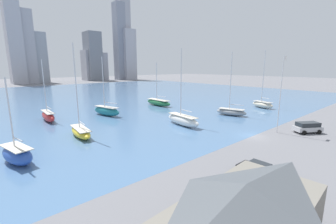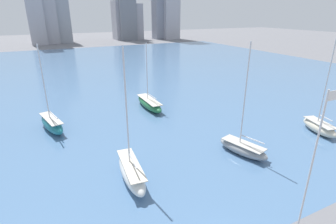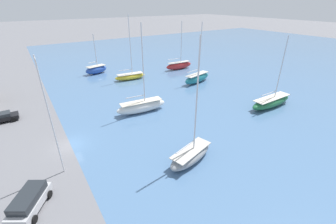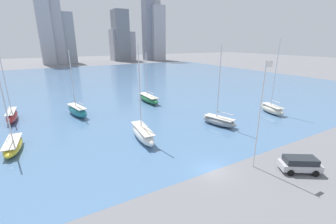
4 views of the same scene
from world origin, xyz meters
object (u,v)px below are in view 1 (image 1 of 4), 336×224
Objects in this scene: sailboat_green at (158,102)px; sailboat_teal at (107,111)px; sailboat_blue at (17,154)px; boat_shed at (244,219)px; sailboat_gray at (231,112)px; sailboat_white at (183,120)px; parked_suv_silver at (308,127)px; sailboat_red at (48,116)px; sailboat_cream at (263,104)px; parked_sedan_black at (258,170)px; flag_pole at (281,92)px; sailboat_yellow at (81,131)px.

sailboat_teal is (-18.46, -2.78, 0.18)m from sailboat_green.
boat_shed is at bearing -84.39° from sailboat_blue.
sailboat_green is 0.85× the size of sailboat_gray.
sailboat_white reaches higher than boat_shed.
sailboat_green is at bearing 35.49° from parked_suv_silver.
boat_shed is 47.13m from sailboat_red.
sailboat_gray is (35.39, 23.93, -1.45)m from boat_shed.
sailboat_green is 30.65m from sailboat_red.
parked_sedan_black is at bearing -139.35° from sailboat_cream.
sailboat_gray is 1.00× the size of sailboat_white.
flag_pole is 18.53m from sailboat_white.
sailboat_cream reaches higher than boat_shed.
parked_suv_silver is at bearing -42.77° from flag_pole.
sailboat_cream reaches higher than sailboat_white.
parked_sedan_black is (9.00, -26.88, -0.11)m from sailboat_yellow.
sailboat_white is at bearing -13.65° from sailboat_blue.
sailboat_gray is 1.44× the size of sailboat_blue.
boat_shed is at bearing -160.65° from flag_pole.
parked_suv_silver is at bearing -113.97° from sailboat_gray.
sailboat_teal reaches higher than parked_suv_silver.
sailboat_yellow reaches higher than sailboat_white.
flag_pole is 35.18m from sailboat_yellow.
sailboat_red is at bearing 178.78° from sailboat_green.
sailboat_cream is 1.07× the size of sailboat_white.
parked_sedan_black is (-2.05, -39.63, -0.38)m from sailboat_teal.
boat_shed is 26.88m from sailboat_blue.
flag_pole is (28.93, 10.16, 4.92)m from boat_shed.
sailboat_yellow is 50.27m from sailboat_cream.
sailboat_yellow is 1.47× the size of sailboat_blue.
parked_suv_silver is (3.96, -3.66, -6.26)m from flag_pole.
sailboat_gray reaches higher than sailboat_red.
sailboat_white is (19.47, -22.09, -0.00)m from sailboat_red.
sailboat_yellow is 11.35m from sailboat_blue.
sailboat_cream reaches higher than sailboat_green.
sailboat_cream reaches higher than sailboat_teal.
parked_sedan_black is at bearing -106.03° from sailboat_teal.
parked_sedan_black is (-20.51, -42.41, -0.20)m from sailboat_green.
sailboat_cream is 1.54× the size of sailboat_blue.
sailboat_gray is at bearing -79.26° from sailboat_green.
sailboat_green is 40.21m from parked_suv_silver.
sailboat_yellow is at bearing 83.95° from boat_shed.
sailboat_teal is (-16.47, 33.73, -6.14)m from flag_pole.
sailboat_cream reaches higher than sailboat_gray.
sailboat_blue is 0.69× the size of sailboat_white.
sailboat_white reaches higher than parked_suv_silver.
flag_pole is at bearing 15.90° from boat_shed.
sailboat_teal is at bearing 61.34° from parked_suv_silver.
flag_pole is 16.49m from sailboat_gray.
parked_suv_silver is (41.32, -19.00, -0.09)m from sailboat_blue.
sailboat_yellow is 0.95× the size of sailboat_cream.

